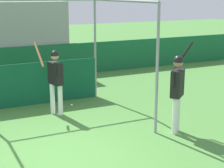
% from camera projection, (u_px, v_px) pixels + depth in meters
% --- Properties ---
extents(ground_plane, '(60.00, 60.00, 0.00)m').
position_uv_depth(ground_plane, '(58.00, 161.00, 7.45)').
color(ground_plane, '#477F38').
extents(batting_cage, '(3.84, 3.63, 3.08)m').
position_uv_depth(batting_cage, '(42.00, 66.00, 10.35)').
color(batting_cage, gray).
rests_on(batting_cage, ground).
extents(player_batter, '(0.55, 0.92, 1.95)m').
position_uv_depth(player_batter, '(55.00, 76.00, 10.05)').
color(player_batter, white).
rests_on(player_batter, ground).
extents(player_waiting, '(0.66, 0.75, 2.17)m').
position_uv_depth(player_waiting, '(177.00, 86.00, 8.70)').
color(player_waiting, white).
rests_on(player_waiting, ground).
extents(baseball, '(0.07, 0.07, 0.07)m').
position_uv_depth(baseball, '(72.00, 105.00, 10.98)').
color(baseball, white).
rests_on(baseball, ground).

